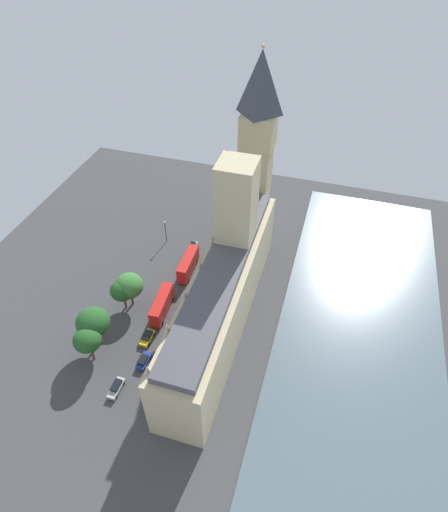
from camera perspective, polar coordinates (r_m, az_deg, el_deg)
ground_plane at (r=98.82m, az=-1.37°, el=-8.52°), size 130.59×130.59×0.00m
river_thames at (r=97.45m, az=17.54°, el=-12.36°), size 35.80×117.53×0.25m
parliament_building at (r=91.87m, az=0.05°, el=-4.02°), size 10.73×57.41×35.57m
clock_tower at (r=106.35m, az=4.46°, el=13.89°), size 8.12×8.12×50.27m
car_white_midblock at (r=115.32m, az=-4.30°, el=1.24°), size 1.91×4.71×1.74m
double_decker_bus_corner at (r=107.91m, az=-4.85°, el=-1.07°), size 2.86×10.56×4.75m
double_decker_bus_far_end at (r=99.20m, az=-8.38°, el=-6.50°), size 3.25×10.65×4.75m
car_yellow_cab_by_river_gate at (r=96.09m, az=-10.30°, el=-10.71°), size 2.05×4.50×1.74m
car_blue_trailing at (r=92.70m, az=-10.79°, el=-13.69°), size 2.08×4.31×1.74m
car_silver_under_trees at (r=90.46m, az=-14.31°, el=-16.79°), size 1.84×4.74×1.74m
pedestrian_leading at (r=88.40m, az=-9.29°, el=-17.90°), size 0.54×0.63×1.63m
plane_tree_near_tower at (r=91.36m, az=-17.92°, el=-10.71°), size 5.77×5.77×9.09m
plane_tree_opposite_hall at (r=92.91m, az=-17.22°, el=-8.53°), size 7.04×7.04×10.38m
plane_tree_kerbside at (r=99.61m, az=-12.67°, el=-3.92°), size 6.57×6.57×9.06m
plane_tree_slot_10 at (r=99.41m, az=-13.54°, el=-4.53°), size 5.53×5.53×8.29m
street_lamp_slot_11 at (r=116.18m, az=-7.92°, el=3.78°), size 0.56×0.56×6.93m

